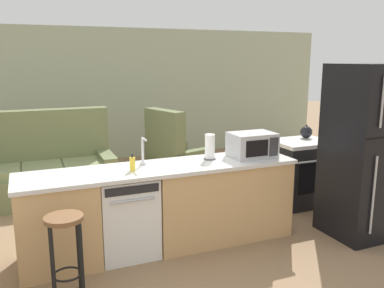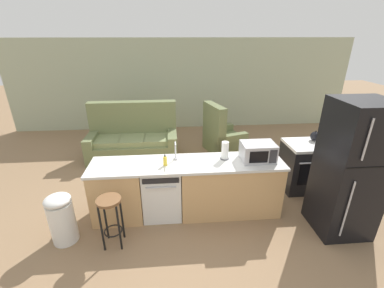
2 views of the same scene
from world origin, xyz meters
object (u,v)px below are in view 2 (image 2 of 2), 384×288
paper_towel_roll (225,151)px  trash_bin (62,218)px  bar_stool (110,212)px  soap_bottle (165,161)px  armchair (221,138)px  microwave (258,152)px  stove_range (305,166)px  refrigerator (350,170)px  dishwasher (162,191)px  couch (134,141)px  kettle (315,136)px

paper_towel_roll → trash_bin: bearing=-166.2°
bar_stool → soap_bottle: bearing=37.6°
trash_bin → armchair: bearing=45.5°
microwave → trash_bin: microwave is taller
stove_range → refrigerator: refrigerator is taller
paper_towel_roll → soap_bottle: bearing=-171.1°
refrigerator → bar_stool: 3.29m
refrigerator → microwave: bearing=154.0°
microwave → armchair: (-0.10, 2.29, -0.69)m
stove_range → bar_stool: size_ratio=1.22×
dishwasher → couch: 2.31m
bar_stool → trash_bin: 0.73m
microwave → paper_towel_roll: (-0.49, 0.09, -0.00)m
stove_range → kettle: 0.58m
soap_bottle → kettle: size_ratio=0.86×
dishwasher → couch: couch is taller
kettle → paper_towel_roll: bearing=-161.7°
kettle → armchair: bearing=130.9°
refrigerator → soap_bottle: bearing=169.0°
bar_stool → refrigerator: bearing=1.2°
trash_bin → stove_range: bearing=14.7°
soap_bottle → trash_bin: (-1.43, -0.43, -0.59)m
refrigerator → bar_stool: refrigerator is taller
soap_bottle → armchair: (1.31, 2.34, -0.62)m
refrigerator → trash_bin: refrigerator is taller
stove_range → bar_stool: bearing=-160.3°
couch → armchair: 2.09m
stove_range → paper_towel_roll: size_ratio=3.19×
microwave → trash_bin: (-2.84, -0.49, -0.66)m
dishwasher → bar_stool: dishwasher is taller
kettle → couch: bearing=156.5°
dishwasher → couch: bearing=108.0°
paper_towel_roll → armchair: 2.34m
microwave → soap_bottle: 1.41m
kettle → trash_bin: kettle is taller
stove_range → trash_bin: (-3.96, -1.04, -0.07)m
dishwasher → stove_range: 2.66m
microwave → couch: 3.17m
trash_bin → couch: couch is taller
refrigerator → bar_stool: bearing=-178.8°
stove_range → bar_stool: stove_range is taller
dishwasher → couch: (-0.71, 2.19, -0.03)m
kettle → microwave: bearing=-152.2°
refrigerator → paper_towel_roll: size_ratio=6.91×
bar_stool → kettle: bearing=20.7°
couch → soap_bottle: bearing=-70.9°
soap_bottle → trash_bin: bearing=-163.1°
armchair → paper_towel_roll: bearing=-100.0°
stove_range → kettle: kettle is taller
dishwasher → paper_towel_roll: (0.99, 0.09, 0.62)m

